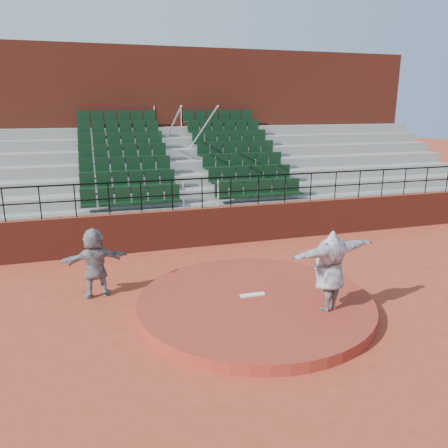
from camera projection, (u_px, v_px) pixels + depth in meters
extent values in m
plane|color=#AA3E26|center=(255.00, 308.00, 10.30)|extent=(90.00, 90.00, 0.00)
cylinder|color=maroon|center=(255.00, 303.00, 10.27)|extent=(5.50, 5.50, 0.25)
cube|color=white|center=(253.00, 295.00, 10.37)|extent=(0.60, 0.15, 0.03)
cube|color=maroon|center=(203.00, 227.00, 14.75)|extent=(24.00, 0.30, 1.30)
cylinder|color=black|center=(202.00, 178.00, 14.32)|extent=(24.00, 0.05, 0.05)
cylinder|color=black|center=(202.00, 193.00, 14.45)|extent=(24.00, 0.04, 0.04)
cylinder|color=black|center=(3.00, 205.00, 12.76)|extent=(0.04, 0.04, 1.00)
cylinder|color=black|center=(40.00, 203.00, 13.04)|extent=(0.04, 0.04, 1.00)
cylinder|color=black|center=(75.00, 201.00, 13.32)|extent=(0.04, 0.04, 1.00)
cylinder|color=black|center=(109.00, 199.00, 13.61)|extent=(0.04, 0.04, 1.00)
cylinder|color=black|center=(141.00, 197.00, 13.89)|extent=(0.04, 0.04, 1.00)
cylinder|color=black|center=(172.00, 195.00, 14.17)|extent=(0.04, 0.04, 1.00)
cylinder|color=black|center=(202.00, 193.00, 14.45)|extent=(0.04, 0.04, 1.00)
cylinder|color=black|center=(231.00, 192.00, 14.73)|extent=(0.04, 0.04, 1.00)
cylinder|color=black|center=(258.00, 190.00, 15.01)|extent=(0.04, 0.04, 1.00)
cylinder|color=black|center=(285.00, 189.00, 15.29)|extent=(0.04, 0.04, 1.00)
cylinder|color=black|center=(311.00, 187.00, 15.57)|extent=(0.04, 0.04, 1.00)
cylinder|color=black|center=(336.00, 186.00, 15.85)|extent=(0.04, 0.04, 1.00)
cylinder|color=black|center=(359.00, 184.00, 16.13)|extent=(0.04, 0.04, 1.00)
cylinder|color=black|center=(383.00, 183.00, 16.41)|extent=(0.04, 0.04, 1.00)
cylinder|color=black|center=(405.00, 182.00, 16.69)|extent=(0.04, 0.04, 1.00)
cylinder|color=black|center=(426.00, 180.00, 16.97)|extent=(0.04, 0.04, 1.00)
cylinder|color=black|center=(447.00, 179.00, 17.25)|extent=(0.04, 0.04, 1.00)
cube|color=gray|center=(199.00, 223.00, 15.28)|extent=(24.00, 0.85, 1.30)
cube|color=black|center=(132.00, 198.00, 14.39)|extent=(3.30, 0.48, 0.72)
cube|color=black|center=(259.00, 191.00, 15.65)|extent=(3.30, 0.48, 0.72)
cube|color=gray|center=(193.00, 212.00, 16.01)|extent=(24.00, 0.85, 1.70)
cube|color=black|center=(129.00, 182.00, 15.07)|extent=(3.30, 0.48, 0.72)
cube|color=black|center=(251.00, 176.00, 16.33)|extent=(3.30, 0.48, 0.72)
cube|color=gray|center=(188.00, 202.00, 16.74)|extent=(24.00, 0.85, 2.10)
cube|color=black|center=(126.00, 167.00, 15.75)|extent=(3.30, 0.48, 0.72)
cube|color=black|center=(244.00, 163.00, 17.01)|extent=(3.30, 0.48, 0.72)
cube|color=gray|center=(183.00, 192.00, 17.48)|extent=(24.00, 0.85, 2.50)
cube|color=black|center=(124.00, 154.00, 16.43)|extent=(3.30, 0.48, 0.72)
cube|color=black|center=(237.00, 150.00, 17.69)|extent=(3.30, 0.48, 0.72)
cube|color=gray|center=(179.00, 184.00, 18.21)|extent=(24.00, 0.85, 2.90)
cube|color=black|center=(121.00, 141.00, 17.11)|extent=(3.30, 0.48, 0.72)
cube|color=black|center=(230.00, 139.00, 18.37)|extent=(3.30, 0.48, 0.72)
cube|color=gray|center=(175.00, 176.00, 18.94)|extent=(24.00, 0.85, 3.30)
cube|color=black|center=(119.00, 130.00, 17.79)|extent=(3.30, 0.48, 0.72)
cube|color=black|center=(225.00, 128.00, 19.05)|extent=(3.30, 0.48, 0.72)
cube|color=gray|center=(171.00, 169.00, 19.67)|extent=(24.00, 0.85, 3.70)
cube|color=black|center=(117.00, 119.00, 18.47)|extent=(3.30, 0.48, 0.72)
cube|color=black|center=(219.00, 118.00, 19.73)|extent=(3.30, 0.48, 0.72)
cylinder|color=silver|center=(167.00, 138.00, 16.74)|extent=(0.06, 5.97, 2.46)
cylinder|color=silver|center=(197.00, 138.00, 17.08)|extent=(0.06, 5.97, 2.46)
cube|color=maroon|center=(163.00, 128.00, 21.00)|extent=(24.00, 3.00, 7.10)
imported|color=black|center=(329.00, 271.00, 9.45)|extent=(2.31, 1.10, 1.81)
imported|color=black|center=(95.00, 262.00, 10.74)|extent=(1.67, 0.65, 1.76)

